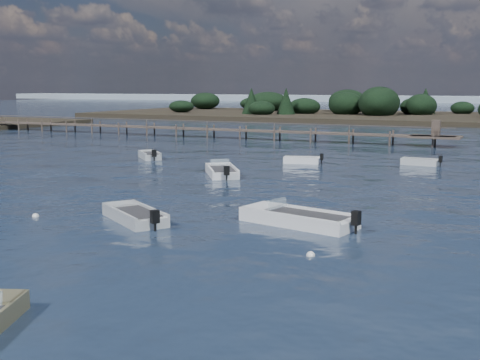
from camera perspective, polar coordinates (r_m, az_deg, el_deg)
The scene contains 12 objects.
ground at distance 76.24m, azimuth 16.25°, elevation 3.97°, with size 400.00×400.00×0.00m, color #152032.
tender_far_grey_b at distance 48.50m, azimuth 16.67°, elevation 1.53°, with size 3.08×1.28×1.04m.
tender_far_white at distance 47.74m, azimuth 5.86°, elevation 1.75°, with size 3.17×1.64×1.06m.
dinghy_mid_grey at distance 27.61m, azimuth -9.97°, elevation -3.52°, with size 4.36×3.60×1.15m.
dinghy_extra_a at distance 41.16m, azimuth -1.75°, elevation 0.69°, with size 4.02×4.69×1.27m.
tender_far_grey at distance 51.27m, azimuth -8.56°, elevation 2.21°, with size 3.31×3.30×1.20m.
dinghy_mid_white_a at distance 26.61m, azimuth 5.50°, elevation -3.86°, with size 5.63×2.97×1.29m.
buoy_a at distance 17.35m, azimuth -20.85°, elevation -11.98°, with size 0.32×0.32×0.32m, color silver.
buoy_b at distance 21.86m, azimuth 6.71°, elevation -7.15°, with size 0.32×0.32×0.32m, color silver.
buoy_c at distance 29.68m, azimuth -18.81°, elevation -3.30°, with size 0.32×0.32×0.32m, color silver.
jetty at distance 71.79m, azimuth -2.82°, elevation 4.82°, with size 64.50×3.20×3.40m.
distant_haze at distance 265.57m, azimuth 2.95°, elevation 7.53°, with size 280.00×20.00×2.40m, color #8799A7.
Camera 1 is at (12.33, -14.99, 6.00)m, focal length 45.00 mm.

